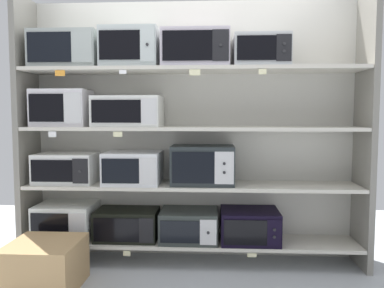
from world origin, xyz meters
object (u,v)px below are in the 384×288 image
Objects in this scene: microwave_2 at (189,225)px; microwave_5 at (133,168)px; microwave_6 at (203,165)px; shipping_carton at (45,265)px; microwave_3 at (250,226)px; microwave_4 at (66,168)px; microwave_12 at (260,52)px; microwave_0 at (67,221)px; microwave_9 at (67,50)px; microwave_10 at (131,49)px; microwave_11 at (196,50)px; microwave_7 at (62,108)px; microwave_8 at (128,111)px; microwave_1 at (127,224)px.

microwave_5 is (-0.49, -0.00, 0.51)m from microwave_2.
shipping_carton is (-1.17, -0.57, -0.70)m from microwave_6.
microwave_3 is 1.04× the size of microwave_5.
microwave_12 is at bearing -0.00° from microwave_4.
microwave_9 is at bearing -0.00° from microwave_0.
microwave_10 is (-0.62, 0.00, 1.00)m from microwave_6.
microwave_5 is at bearing 179.98° from microwave_6.
microwave_2 is 0.88× the size of microwave_11.
microwave_5 is 1.02× the size of microwave_7.
microwave_12 reaches higher than microwave_8.
microwave_7 is 0.59m from microwave_8.
microwave_5 is (0.60, -0.00, 0.01)m from microwave_4.
microwave_0 reaches higher than microwave_1.
microwave_4 reaches higher than microwave_3.
microwave_10 reaches higher than microwave_9.
microwave_10 is (0.62, 0.00, 0.51)m from microwave_7.
shipping_carton is (0.01, -0.57, -1.69)m from microwave_9.
microwave_10 reaches higher than microwave_11.
microwave_7 reaches higher than microwave_3.
microwave_2 is 1.06× the size of microwave_7.
microwave_12 is (1.67, 0.00, -0.03)m from microwave_9.
microwave_10 is at bearing 0.31° from microwave_1.
microwave_3 reaches higher than shipping_carton.
microwave_2 is 0.55m from microwave_6.
microwave_7 is at bearing 180.00° from microwave_5.
microwave_10 is at bearing 179.97° from microwave_11.
microwave_5 is at bearing -0.01° from microwave_4.
microwave_1 is 1.09× the size of microwave_2.
microwave_6 is at bearing -0.02° from microwave_8.
microwave_9 is (-0.51, 0.00, 1.53)m from microwave_1.
microwave_6 is 1.15× the size of microwave_7.
microwave_10 is (0.57, 0.00, 0.01)m from microwave_9.
microwave_5 reaches higher than microwave_0.
microwave_5 is at bearing 0.01° from microwave_0.
microwave_3 is at bearing 0.00° from microwave_1.
microwave_3 is 1.14m from microwave_5.
microwave_4 is 1.97m from microwave_12.
microwave_7 is (-0.56, 0.00, 1.03)m from microwave_1.
microwave_8 is at bearing -179.97° from microwave_10.
microwave_10 is (0.59, 0.00, 1.04)m from microwave_4.
shipping_carton is at bearing -152.78° from microwave_11.
microwave_10 is (-0.01, 0.00, 1.03)m from microwave_5.
microwave_7 is 0.97× the size of microwave_10.
microwave_7 reaches higher than microwave_8.
microwave_2 is at bearing 0.00° from microwave_4.
microwave_1 is 1.62m from microwave_9.
microwave_5 is 0.50m from microwave_8.
microwave_0 is 1.03× the size of microwave_10.
microwave_11 is (0.61, -0.00, 1.53)m from microwave_1.
microwave_3 is 0.87× the size of microwave_9.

